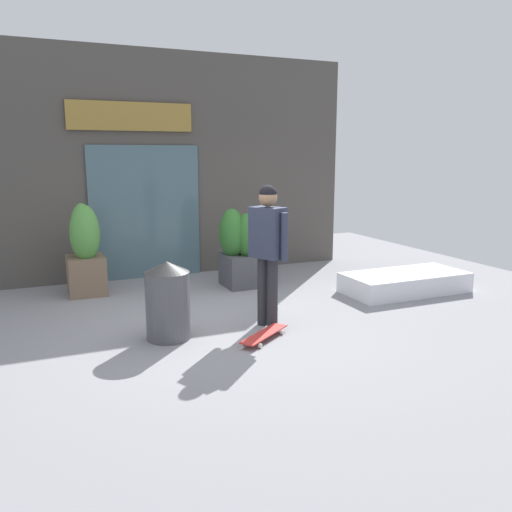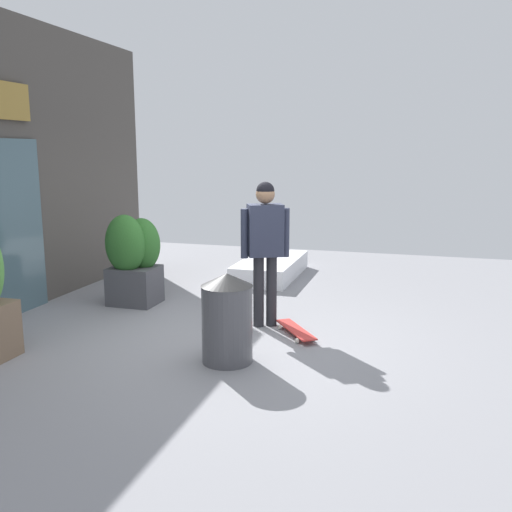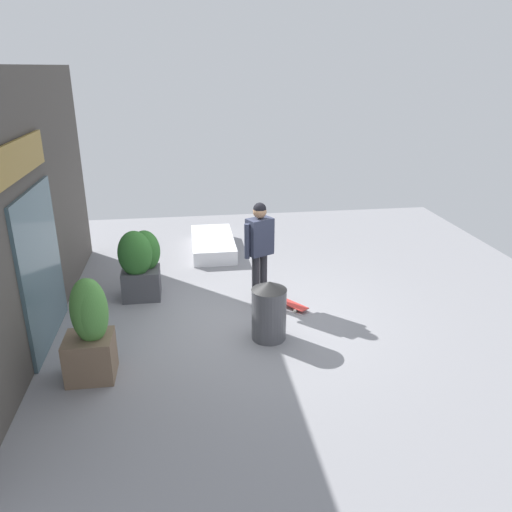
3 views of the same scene
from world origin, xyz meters
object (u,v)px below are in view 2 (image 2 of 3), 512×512
at_px(skateboard, 296,330).
at_px(trash_bin, 227,318).
at_px(planter_box_left, 134,259).
at_px(skateboarder, 265,239).

relative_size(skateboard, trash_bin, 0.83).
relative_size(planter_box_left, trash_bin, 1.38).
distance_m(skateboard, planter_box_left, 2.62).
bearing_deg(skateboarder, planter_box_left, -128.51).
height_order(skateboarder, planter_box_left, skateboarder).
distance_m(skateboarder, trash_bin, 1.40).
bearing_deg(skateboard, skateboarder, -154.85).
bearing_deg(planter_box_left, skateboarder, -102.06).
xyz_separation_m(skateboarder, trash_bin, (-1.25, 0.05, -0.62)).
height_order(skateboarder, trash_bin, skateboarder).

